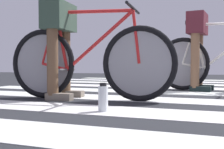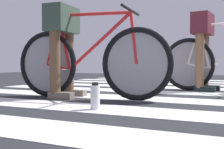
{
  "view_description": "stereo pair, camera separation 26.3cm",
  "coord_description": "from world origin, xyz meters",
  "px_view_note": "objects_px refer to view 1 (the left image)",
  "views": [
    {
      "loc": [
        0.46,
        -3.26,
        0.37
      ],
      "look_at": [
        -0.51,
        -0.6,
        0.27
      ],
      "focal_mm": 44.98,
      "sensor_mm": 36.0,
      "label": 1
    },
    {
      "loc": [
        0.72,
        -3.26,
        0.37
      ],
      "look_at": [
        -0.51,
        -0.6,
        0.27
      ],
      "focal_mm": 44.98,
      "sensor_mm": 36.0,
      "label": 2
    }
  ],
  "objects_px": {
    "cyclist_1_of_2": "(59,37)",
    "bicycle_2_of_2": "(222,62)",
    "water_bottle": "(103,98)",
    "cyclist_2_of_2": "(198,41)",
    "bicycle_1_of_2": "(88,61)"
  },
  "relations": [
    {
      "from": "cyclist_2_of_2",
      "to": "bicycle_1_of_2",
      "type": "bearing_deg",
      "value": -118.71
    },
    {
      "from": "bicycle_1_of_2",
      "to": "water_bottle",
      "type": "bearing_deg",
      "value": -60.04
    },
    {
      "from": "bicycle_1_of_2",
      "to": "cyclist_1_of_2",
      "type": "distance_m",
      "value": 0.4
    },
    {
      "from": "bicycle_2_of_2",
      "to": "cyclist_2_of_2",
      "type": "height_order",
      "value": "cyclist_2_of_2"
    },
    {
      "from": "cyclist_2_of_2",
      "to": "water_bottle",
      "type": "xyz_separation_m",
      "value": [
        -0.55,
        -1.98,
        -0.56
      ]
    },
    {
      "from": "cyclist_1_of_2",
      "to": "cyclist_2_of_2",
      "type": "xyz_separation_m",
      "value": [
        1.27,
        1.38,
        0.04
      ]
    },
    {
      "from": "cyclist_1_of_2",
      "to": "cyclist_2_of_2",
      "type": "relative_size",
      "value": 0.95
    },
    {
      "from": "bicycle_2_of_2",
      "to": "water_bottle",
      "type": "xyz_separation_m",
      "value": [
        -0.86,
        -1.95,
        -0.28
      ]
    },
    {
      "from": "water_bottle",
      "to": "cyclist_2_of_2",
      "type": "bearing_deg",
      "value": 74.36
    },
    {
      "from": "bicycle_2_of_2",
      "to": "water_bottle",
      "type": "bearing_deg",
      "value": -107.34
    },
    {
      "from": "bicycle_1_of_2",
      "to": "cyclist_2_of_2",
      "type": "distance_m",
      "value": 1.69
    },
    {
      "from": "cyclist_1_of_2",
      "to": "water_bottle",
      "type": "relative_size",
      "value": 4.55
    },
    {
      "from": "bicycle_2_of_2",
      "to": "water_bottle",
      "type": "distance_m",
      "value": 2.15
    },
    {
      "from": "cyclist_1_of_2",
      "to": "bicycle_2_of_2",
      "type": "height_order",
      "value": "cyclist_1_of_2"
    },
    {
      "from": "cyclist_2_of_2",
      "to": "water_bottle",
      "type": "height_order",
      "value": "cyclist_2_of_2"
    }
  ]
}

